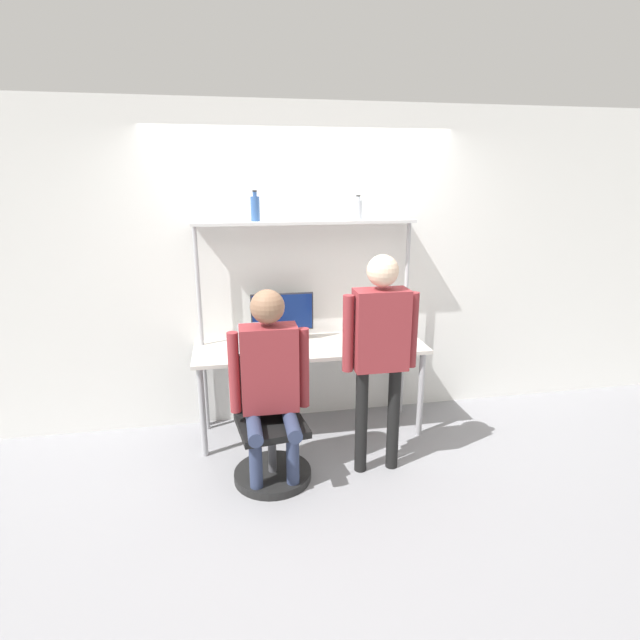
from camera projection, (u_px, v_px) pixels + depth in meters
The scene contains 12 objects.
ground_plane at pixel (318, 449), 4.02m from camera, with size 12.00×12.00×0.00m, color gray.
wall_back at pixel (303, 269), 4.29m from camera, with size 8.00×0.06×2.70m.
desk at pixel (310, 355), 4.15m from camera, with size 1.90×0.63×0.77m.
shelf_unit at pixel (306, 254), 4.09m from camera, with size 1.80×0.24×1.78m.
monitor at pixel (282, 315), 4.17m from camera, with size 0.52×0.19×0.41m.
laptop at pixel (257, 344), 3.95m from camera, with size 0.30×0.23×0.23m.
cell_phone at pixel (289, 350), 4.00m from camera, with size 0.07×0.15×0.01m.
office_chair at pixel (271, 442), 3.60m from camera, with size 0.56×0.56×0.90m.
person_seated at pixel (270, 373), 3.41m from camera, with size 0.56×0.48×1.40m.
person_standing at pixel (380, 339), 3.48m from camera, with size 0.54×0.22×1.62m.
bottle_blue at pixel (255, 208), 3.92m from camera, with size 0.07×0.07×0.24m.
bottle_clear at pixel (358, 209), 4.07m from camera, with size 0.07×0.07×0.19m.
Camera 1 is at (-0.65, -3.52, 2.12)m, focal length 28.00 mm.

